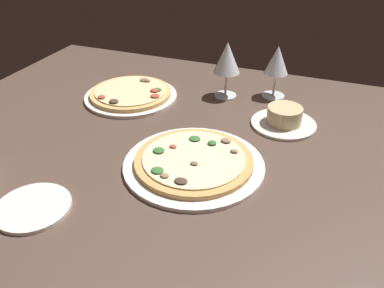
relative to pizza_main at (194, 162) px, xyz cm
name	(u,v)px	position (x,y,z in cm)	size (l,w,h in cm)	color
dining_table	(190,150)	(-4.35, 8.98, -3.17)	(150.00, 110.00, 4.00)	brown
pizza_main	(194,162)	(0.00, 0.00, 0.00)	(32.63, 32.63, 3.36)	white
pizza_side	(131,94)	(-31.19, 27.35, 0.04)	(28.35, 28.35, 3.37)	silver
ramekin_on_saucer	(284,118)	(15.87, 26.99, 0.88)	(17.62, 17.62, 5.36)	silver
wine_glass_far	(228,59)	(-4.21, 39.15, 10.76)	(8.01, 8.01, 17.16)	silver
wine_glass_near	(277,62)	(9.61, 44.30, 10.03)	(7.19, 7.19, 16.09)	silver
side_plate	(33,208)	(-24.67, -25.42, -0.72)	(15.13, 15.13, 0.90)	silver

